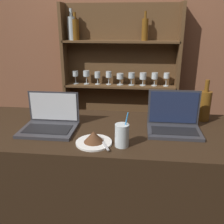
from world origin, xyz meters
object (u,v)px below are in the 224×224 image
object	(u,v)px
water_glass	(122,135)
wine_bottle_amber	(204,105)
laptop_near	(50,122)
laptop_far	(174,122)
cake_plate	(94,139)

from	to	relation	value
water_glass	wine_bottle_amber	bearing A→B (deg)	39.97
water_glass	wine_bottle_amber	xyz separation A→B (m)	(0.50, 0.42, 0.04)
laptop_near	laptop_far	bearing A→B (deg)	4.02
laptop_near	cake_plate	xyz separation A→B (m)	(0.30, -0.16, -0.02)
laptop_far	water_glass	size ratio (longest dim) A/B	1.64
cake_plate	water_glass	xyz separation A→B (m)	(0.15, -0.01, 0.03)
water_glass	laptop_far	bearing A→B (deg)	37.90
laptop_far	cake_plate	xyz separation A→B (m)	(-0.44, -0.21, -0.03)
laptop_near	cake_plate	distance (m)	0.34
wine_bottle_amber	water_glass	bearing A→B (deg)	-140.03
laptop_near	water_glass	size ratio (longest dim) A/B	1.70
laptop_far	cake_plate	bearing A→B (deg)	-154.02
cake_plate	wine_bottle_amber	world-z (taller)	wine_bottle_amber
laptop_far	cake_plate	size ratio (longest dim) A/B	1.58
laptop_near	wine_bottle_amber	bearing A→B (deg)	14.66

